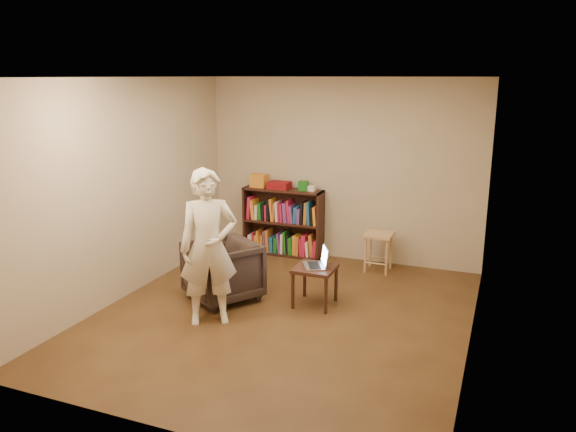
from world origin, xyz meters
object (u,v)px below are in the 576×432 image
at_px(bookshelf, 283,226).
at_px(side_table, 315,273).
at_px(person, 209,247).
at_px(stool, 379,241).
at_px(laptop, 318,262).
at_px(armchair, 222,271).

relative_size(bookshelf, side_table, 2.57).
bearing_deg(side_table, bookshelf, 122.81).
bearing_deg(side_table, person, -136.77).
distance_m(stool, laptop, 1.47).
bearing_deg(laptop, bookshelf, -173.43).
distance_m(bookshelf, person, 2.55).
relative_size(stool, person, 0.32).
xyz_separation_m(bookshelf, side_table, (1.07, -1.66, -0.05)).
bearing_deg(bookshelf, armchair, -90.41).
bearing_deg(person, side_table, 9.55).
distance_m(laptop, person, 1.32).
relative_size(armchair, laptop, 1.97).
height_order(armchair, side_table, armchair).
bearing_deg(person, armchair, 72.63).
height_order(armchair, person, person).
bearing_deg(stool, bookshelf, 171.86).
xyz_separation_m(side_table, person, (-0.91, -0.85, 0.46)).
bearing_deg(stool, person, -120.05).
height_order(side_table, laptop, laptop).
relative_size(bookshelf, person, 0.71).
distance_m(bookshelf, laptop, 1.97).
height_order(bookshelf, laptop, bookshelf).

